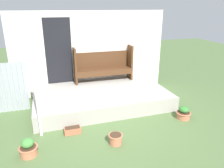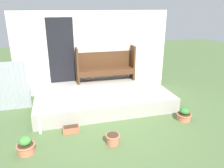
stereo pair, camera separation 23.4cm
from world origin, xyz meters
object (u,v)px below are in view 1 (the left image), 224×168
at_px(support_post, 35,83).
at_px(flower_pot_middle, 116,139).
at_px(bench, 103,65).
at_px(flower_pot_left, 28,148).
at_px(flower_pot_right, 184,113).
at_px(planter_box_rect, 73,130).

relative_size(support_post, flower_pot_middle, 7.99).
xyz_separation_m(bench, flower_pot_middle, (-0.55, -2.91, -0.82)).
distance_m(flower_pot_left, flower_pot_middle, 1.72).
relative_size(support_post, flower_pot_right, 6.57).
bearing_deg(flower_pot_left, flower_pot_right, 5.58).
relative_size(flower_pot_left, flower_pot_middle, 1.19).
bearing_deg(support_post, flower_pot_middle, -28.38).
bearing_deg(flower_pot_left, bench, 50.68).
height_order(support_post, flower_pot_middle, support_post).
height_order(bench, flower_pot_left, bench).
distance_m(flower_pot_left, planter_box_rect, 1.05).
xyz_separation_m(support_post, flower_pot_middle, (1.48, -0.80, -1.11)).
distance_m(flower_pot_middle, planter_box_rect, 1.04).
height_order(flower_pot_middle, flower_pot_right, flower_pot_right).
distance_m(bench, flower_pot_middle, 3.08).
bearing_deg(flower_pot_middle, bench, 79.24).
bearing_deg(flower_pot_middle, flower_pot_left, 175.17).
relative_size(bench, flower_pot_middle, 6.12).
xyz_separation_m(support_post, planter_box_rect, (0.68, -0.13, -1.15)).
bearing_deg(bench, planter_box_rect, -119.96).
height_order(bench, flower_pot_middle, bench).
distance_m(bench, flower_pot_left, 3.66).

